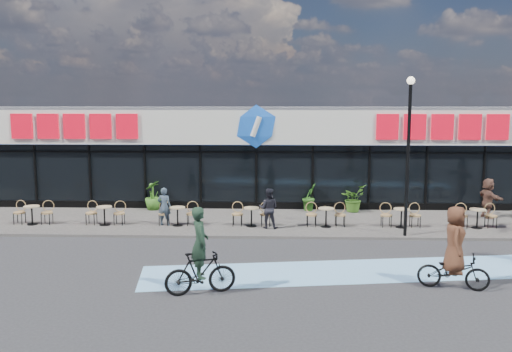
# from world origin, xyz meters

# --- Properties ---
(ground) EXTENTS (120.00, 120.00, 0.00)m
(ground) POSITION_xyz_m (0.00, 0.00, 0.00)
(ground) COLOR #28282B
(ground) RESTS_ON ground
(sidewalk) EXTENTS (44.00, 5.00, 0.10)m
(sidewalk) POSITION_xyz_m (0.00, 4.50, 0.05)
(sidewalk) COLOR #5C5751
(sidewalk) RESTS_ON ground
(bike_lane) EXTENTS (14.17, 4.13, 0.01)m
(bike_lane) POSITION_xyz_m (4.00, -1.50, 0.01)
(bike_lane) COLOR #7AB7E6
(bike_lane) RESTS_ON ground
(building) EXTENTS (30.60, 6.57, 4.75)m
(building) POSITION_xyz_m (-0.00, 9.93, 2.34)
(building) COLOR black
(building) RESTS_ON ground
(lamp_post) EXTENTS (0.28, 0.28, 5.64)m
(lamp_post) POSITION_xyz_m (5.52, 2.30, 3.42)
(lamp_post) COLOR black
(lamp_post) RESTS_ON sidewalk
(bistro_set_1) EXTENTS (1.54, 0.62, 0.90)m
(bistro_set_1) POSITION_xyz_m (-8.67, 3.64, 0.56)
(bistro_set_1) COLOR tan
(bistro_set_1) RESTS_ON sidewalk
(bistro_set_2) EXTENTS (1.54, 0.62, 0.90)m
(bistro_set_2) POSITION_xyz_m (-5.80, 3.64, 0.56)
(bistro_set_2) COLOR tan
(bistro_set_2) RESTS_ON sidewalk
(bistro_set_3) EXTENTS (1.54, 0.62, 0.90)m
(bistro_set_3) POSITION_xyz_m (-2.94, 3.64, 0.56)
(bistro_set_3) COLOR tan
(bistro_set_3) RESTS_ON sidewalk
(bistro_set_4) EXTENTS (1.54, 0.62, 0.90)m
(bistro_set_4) POSITION_xyz_m (-0.07, 3.64, 0.56)
(bistro_set_4) COLOR tan
(bistro_set_4) RESTS_ON sidewalk
(bistro_set_5) EXTENTS (1.54, 0.62, 0.90)m
(bistro_set_5) POSITION_xyz_m (2.80, 3.64, 0.56)
(bistro_set_5) COLOR tan
(bistro_set_5) RESTS_ON sidewalk
(bistro_set_6) EXTENTS (1.54, 0.62, 0.90)m
(bistro_set_6) POSITION_xyz_m (5.66, 3.64, 0.56)
(bistro_set_6) COLOR tan
(bistro_set_6) RESTS_ON sidewalk
(bistro_set_7) EXTENTS (1.54, 0.62, 0.90)m
(bistro_set_7) POSITION_xyz_m (8.53, 3.64, 0.56)
(bistro_set_7) COLOR tan
(bistro_set_7) RESTS_ON sidewalk
(potted_plant_left) EXTENTS (0.89, 0.89, 1.29)m
(potted_plant_left) POSITION_xyz_m (-4.58, 6.62, 0.75)
(potted_plant_left) COLOR #376C1E
(potted_plant_left) RESTS_ON sidewalk
(potted_plant_mid) EXTENTS (0.85, 0.87, 1.23)m
(potted_plant_mid) POSITION_xyz_m (2.36, 6.69, 0.71)
(potted_plant_mid) COLOR #2A5D1A
(potted_plant_mid) RESTS_ON sidewalk
(potted_plant_right) EXTENTS (1.40, 1.42, 1.19)m
(potted_plant_right) POSITION_xyz_m (4.25, 6.50, 0.69)
(potted_plant_right) COLOR #3A691E
(potted_plant_right) RESTS_ON sidewalk
(patron_left) EXTENTS (0.59, 0.44, 1.49)m
(patron_left) POSITION_xyz_m (-3.46, 3.61, 0.84)
(patron_left) COLOR #313F4D
(patron_left) RESTS_ON sidewalk
(patron_right) EXTENTS (0.83, 0.69, 1.54)m
(patron_right) POSITION_xyz_m (0.59, 3.26, 0.87)
(patron_right) COLOR black
(patron_right) RESTS_ON sidewalk
(pedestrian_b) EXTENTS (0.76, 1.59, 1.65)m
(pedestrian_b) POSITION_xyz_m (9.63, 5.44, 0.93)
(pedestrian_b) COLOR brown
(pedestrian_b) RESTS_ON sidewalk
(cyclist_a) EXTENTS (1.92, 1.07, 2.21)m
(cyclist_a) POSITION_xyz_m (5.52, -3.00, 0.85)
(cyclist_a) COLOR black
(cyclist_a) RESTS_ON ground
(cyclist_c) EXTENTS (1.91, 1.07, 2.28)m
(cyclist_c) POSITION_xyz_m (-1.06, -3.62, 0.82)
(cyclist_c) COLOR black
(cyclist_c) RESTS_ON ground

